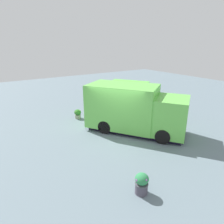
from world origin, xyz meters
TOP-DOWN VIEW (x-y plane):
  - ground_plane at (0.00, 0.00)m, footprint 40.00×40.00m
  - food_truck at (0.86, 0.01)m, footprint 4.58×5.43m
  - person_customer at (3.40, 3.16)m, footprint 0.58×0.77m
  - planter_flowering_near at (-0.89, 3.47)m, footprint 0.43×0.43m
  - planter_flowering_far at (-2.05, -3.93)m, footprint 0.45×0.44m

SIDE VIEW (x-z plane):
  - ground_plane at x=0.00m, z-range 0.00..0.00m
  - planter_flowering_near at x=-0.89m, z-range 0.02..0.60m
  - person_customer at x=3.40m, z-range -0.09..0.82m
  - planter_flowering_far at x=-2.05m, z-range 0.02..0.75m
  - food_truck at x=0.86m, z-range -0.05..2.47m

